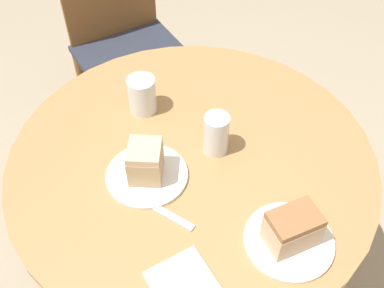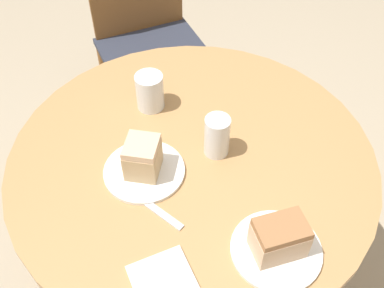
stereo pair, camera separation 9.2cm
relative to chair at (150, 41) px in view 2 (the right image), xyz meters
name	(u,v)px [view 2 (the right image)]	position (x,y,z in m)	size (l,w,h in m)	color
ground_plane	(192,274)	(-0.02, -0.90, -0.47)	(8.00, 8.00, 0.00)	tan
table	(192,191)	(-0.02, -0.90, 0.07)	(1.00, 1.00, 0.71)	tan
chair	(150,41)	(0.00, 0.00, 0.00)	(0.52, 0.53, 0.88)	brown
plate_near	(144,171)	(-0.16, -0.93, 0.25)	(0.21, 0.21, 0.01)	white
plate_far	(276,250)	(0.09, -1.23, 0.25)	(0.21, 0.21, 0.01)	white
cake_slice_near	(143,157)	(-0.16, -0.93, 0.30)	(0.11, 0.12, 0.10)	tan
cake_slice_far	(279,238)	(0.09, -1.23, 0.30)	(0.12, 0.09, 0.09)	beige
glass_lemonade	(150,93)	(-0.10, -0.68, 0.29)	(0.08, 0.08, 0.11)	beige
glass_water	(217,138)	(0.04, -0.90, 0.30)	(0.07, 0.07, 0.12)	silver
napkin_stack	(163,281)	(-0.17, -1.24, 0.25)	(0.15, 0.15, 0.01)	silver
fork	(158,211)	(-0.15, -1.06, 0.25)	(0.11, 0.13, 0.00)	silver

